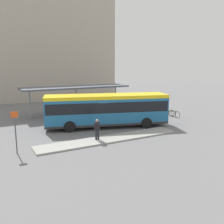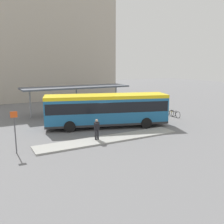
{
  "view_description": "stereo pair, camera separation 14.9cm",
  "coord_description": "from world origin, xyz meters",
  "px_view_note": "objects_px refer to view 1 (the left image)",
  "views": [
    {
      "loc": [
        -10.38,
        -20.07,
        5.78
      ],
      "look_at": [
        0.56,
        0.0,
        1.36
      ],
      "focal_mm": 40.0,
      "sensor_mm": 36.0,
      "label": 1
    },
    {
      "loc": [
        -10.25,
        -20.14,
        5.78
      ],
      "look_at": [
        0.56,
        0.0,
        1.36
      ],
      "focal_mm": 40.0,
      "sensor_mm": 36.0,
      "label": 2
    }
  ],
  "objects_px": {
    "pedestrian_waiting": "(97,128)",
    "bicycle_black": "(174,114)",
    "platform_sign": "(15,130)",
    "bicycle_yellow": "(170,113)",
    "city_bus": "(107,108)"
  },
  "relations": [
    {
      "from": "platform_sign",
      "to": "pedestrian_waiting",
      "type": "bearing_deg",
      "value": -1.44
    },
    {
      "from": "city_bus",
      "to": "bicycle_yellow",
      "type": "distance_m",
      "value": 8.69
    },
    {
      "from": "city_bus",
      "to": "bicycle_black",
      "type": "distance_m",
      "value": 8.58
    },
    {
      "from": "pedestrian_waiting",
      "to": "bicycle_yellow",
      "type": "xyz_separation_m",
      "value": [
        11.19,
        4.56,
        -0.69
      ]
    },
    {
      "from": "pedestrian_waiting",
      "to": "bicycle_yellow",
      "type": "height_order",
      "value": "pedestrian_waiting"
    },
    {
      "from": "bicycle_yellow",
      "to": "platform_sign",
      "type": "bearing_deg",
      "value": 99.16
    },
    {
      "from": "city_bus",
      "to": "bicycle_yellow",
      "type": "relative_size",
      "value": 7.3
    },
    {
      "from": "city_bus",
      "to": "pedestrian_waiting",
      "type": "xyz_separation_m",
      "value": [
        -2.67,
        -3.59,
        -0.74
      ]
    },
    {
      "from": "city_bus",
      "to": "platform_sign",
      "type": "xyz_separation_m",
      "value": [
        -8.42,
        -3.44,
        -0.21
      ]
    },
    {
      "from": "pedestrian_waiting",
      "to": "bicycle_black",
      "type": "relative_size",
      "value": 0.9
    },
    {
      "from": "bicycle_black",
      "to": "pedestrian_waiting",
      "type": "bearing_deg",
      "value": 109.97
    },
    {
      "from": "pedestrian_waiting",
      "to": "bicycle_black",
      "type": "xyz_separation_m",
      "value": [
        11.14,
        3.8,
        -0.65
      ]
    },
    {
      "from": "city_bus",
      "to": "bicycle_yellow",
      "type": "xyz_separation_m",
      "value": [
        8.52,
        0.98,
        -1.43
      ]
    },
    {
      "from": "bicycle_yellow",
      "to": "platform_sign",
      "type": "distance_m",
      "value": 17.55
    },
    {
      "from": "city_bus",
      "to": "bicycle_yellow",
      "type": "bearing_deg",
      "value": 23.61
    }
  ]
}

